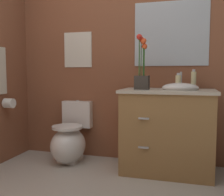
{
  "coord_description": "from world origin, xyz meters",
  "views": [
    {
      "loc": [
        0.63,
        -1.44,
        1.02
      ],
      "look_at": [
        -0.14,
        1.28,
        0.76
      ],
      "focal_mm": 43.24,
      "sensor_mm": 36.0,
      "label": 1
    }
  ],
  "objects": [
    {
      "name": "toilet_paper_roll",
      "position": [
        -1.32,
        1.16,
        0.68
      ],
      "size": [
        0.11,
        0.11,
        0.11
      ],
      "primitive_type": "cylinder",
      "rotation": [
        0.0,
        1.57,
        0.0
      ],
      "color": "white"
    },
    {
      "name": "wall_poster",
      "position": [
        -0.67,
        1.62,
        1.3
      ],
      "size": [
        0.35,
        0.01,
        0.42
      ],
      "primitive_type": "cube",
      "color": "silver"
    },
    {
      "name": "vanity_cabinet",
      "position": [
        0.44,
        1.33,
        0.44
      ],
      "size": [
        0.94,
        0.56,
        1.03
      ],
      "color": "#9E7242",
      "rests_on": "ground_plane"
    },
    {
      "name": "wall_back",
      "position": [
        0.2,
        1.65,
        1.25
      ],
      "size": [
        4.32,
        0.05,
        2.5
      ],
      "primitive_type": "cube",
      "color": "brown",
      "rests_on": "ground_plane"
    },
    {
      "name": "flower_vase",
      "position": [
        0.18,
        1.28,
        1.05
      ],
      "size": [
        0.14,
        0.14,
        0.55
      ],
      "color": "#38332D",
      "rests_on": "vanity_cabinet"
    },
    {
      "name": "lotion_bottle",
      "position": [
        0.53,
        1.37,
        0.93
      ],
      "size": [
        0.06,
        0.06,
        0.17
      ],
      "color": "beige",
      "rests_on": "vanity_cabinet"
    },
    {
      "name": "wall_mirror",
      "position": [
        0.43,
        1.62,
        1.45
      ],
      "size": [
        0.8,
        0.01,
        0.7
      ],
      "primitive_type": "cube",
      "color": "#B2BCC6"
    },
    {
      "name": "toilet",
      "position": [
        -0.67,
        1.36,
        0.24
      ],
      "size": [
        0.38,
        0.59,
        0.69
      ],
      "color": "white",
      "rests_on": "ground_plane"
    },
    {
      "name": "soap_bottle",
      "position": [
        0.68,
        1.47,
        0.95
      ],
      "size": [
        0.05,
        0.05,
        0.2
      ],
      "color": "beige",
      "rests_on": "vanity_cabinet"
    }
  ]
}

